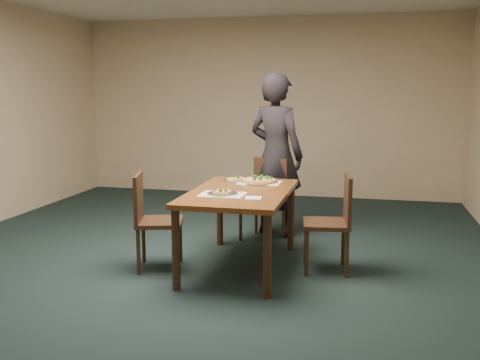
% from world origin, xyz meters
% --- Properties ---
extents(ground, '(8.00, 8.00, 0.00)m').
position_xyz_m(ground, '(0.00, 0.00, 0.00)').
color(ground, black).
rests_on(ground, ground).
extents(room_shell, '(8.00, 8.00, 8.00)m').
position_xyz_m(room_shell, '(0.00, 0.00, 1.74)').
color(room_shell, '#C9AF8C').
rests_on(room_shell, ground).
extents(dining_table, '(0.90, 1.50, 0.75)m').
position_xyz_m(dining_table, '(0.43, 0.35, 0.66)').
color(dining_table, '#603013').
rests_on(dining_table, ground).
extents(chair_far, '(0.53, 0.53, 0.91)m').
position_xyz_m(chair_far, '(0.48, 1.43, 0.52)').
color(chair_far, black).
rests_on(chair_far, ground).
extents(chair_left, '(0.52, 0.52, 0.91)m').
position_xyz_m(chair_left, '(-0.38, 0.14, 0.52)').
color(chair_left, black).
rests_on(chair_left, ground).
extents(chair_right, '(0.47, 0.47, 0.91)m').
position_xyz_m(chair_right, '(1.31, 0.47, 0.52)').
color(chair_right, black).
rests_on(chair_right, ground).
extents(diner, '(0.81, 0.68, 1.87)m').
position_xyz_m(diner, '(0.56, 1.63, 0.94)').
color(diner, black).
rests_on(diner, ground).
extents(placemat_main, '(0.42, 0.32, 0.00)m').
position_xyz_m(placemat_main, '(0.53, 0.81, 0.75)').
color(placemat_main, white).
rests_on(placemat_main, dining_table).
extents(placemat_near, '(0.40, 0.30, 0.00)m').
position_xyz_m(placemat_near, '(0.32, 0.13, 0.75)').
color(placemat_near, white).
rests_on(placemat_near, dining_table).
extents(pizza_pan, '(0.38, 0.38, 0.07)m').
position_xyz_m(pizza_pan, '(0.53, 0.81, 0.77)').
color(pizza_pan, silver).
rests_on(pizza_pan, dining_table).
extents(slice_plate_near, '(0.28, 0.28, 0.06)m').
position_xyz_m(slice_plate_near, '(0.32, 0.13, 0.76)').
color(slice_plate_near, silver).
rests_on(slice_plate_near, dining_table).
extents(slice_plate_far, '(0.28, 0.28, 0.06)m').
position_xyz_m(slice_plate_far, '(0.27, 0.88, 0.76)').
color(slice_plate_far, silver).
rests_on(slice_plate_far, dining_table).
extents(napkin, '(0.16, 0.16, 0.01)m').
position_xyz_m(napkin, '(0.63, 0.02, 0.75)').
color(napkin, white).
rests_on(napkin, dining_table).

